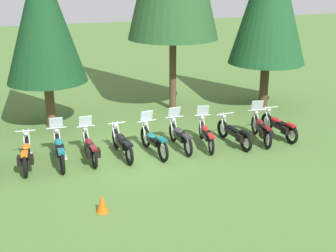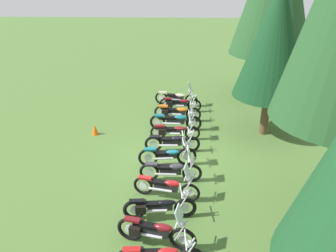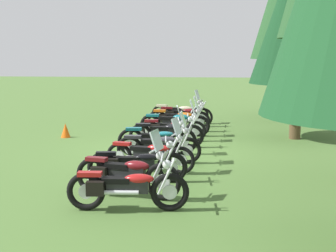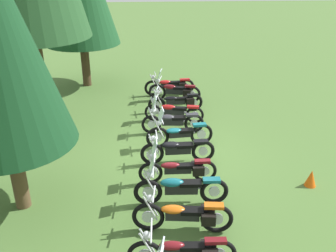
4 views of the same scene
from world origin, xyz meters
The scene contains 14 objects.
ground_plane centered at (0.00, 0.00, 0.00)m, with size 80.00×80.00×0.00m, color #4C7033.
motorcycle_0 centered at (-5.61, 0.15, 0.47)m, with size 0.77×2.35×1.36m.
motorcycle_1 centered at (-4.73, 0.29, 0.45)m, with size 0.72×2.22×1.02m.
motorcycle_2 centered at (-3.58, 0.17, 0.46)m, with size 0.71×2.32×1.03m.
motorcycle_3 centered at (-2.53, 0.18, 0.48)m, with size 0.67×2.42×1.38m.
motorcycle_4 centered at (-1.54, 0.11, 0.45)m, with size 0.60×2.19×1.35m.
motorcycle_5 centered at (-0.46, 0.07, 0.46)m, with size 0.62×2.28×1.01m.
motorcycle_6 centered at (0.62, -0.08, 0.47)m, with size 0.71×2.23×1.39m.
motorcycle_7 centered at (1.66, 0.08, 0.47)m, with size 0.69×2.22×1.36m.
motorcycle_8 centered at (2.62, -0.03, 0.46)m, with size 0.71×2.23×1.35m.
motorcycle_9 centered at (3.64, -0.26, 0.42)m, with size 0.75×2.23×1.00m.
motorcycle_10 centered at (4.74, -0.27, 0.49)m, with size 0.84×2.22×1.39m.
pine_tree_1 centered at (-2.35, 4.17, 4.30)m, with size 3.12×3.12×6.78m.
traffic_cone centered at (-1.93, -3.51, 0.24)m, with size 0.32×0.32×0.48m, color #EA590F.
Camera 2 is at (11.83, 0.35, 7.01)m, focal length 36.44 mm.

